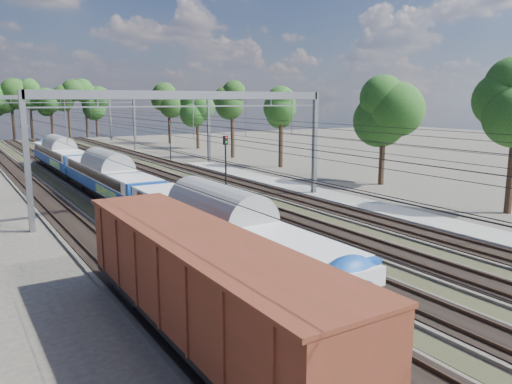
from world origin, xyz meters
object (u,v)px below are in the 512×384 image
freight_boxcar (201,283)px  signal_near (226,162)px  emu_train (109,173)px  worker (78,151)px  signal_far (170,136)px

freight_boxcar → signal_near: size_ratio=2.69×
emu_train → worker: (5.17, 34.33, -1.47)m
emu_train → signal_near: (7.15, -7.09, 1.14)m
emu_train → signal_near: 10.13m
signal_near → emu_train: bearing=120.9°
signal_near → freight_boxcar: bearing=-135.1°
emu_train → worker: emu_train is taller
emu_train → worker: bearing=81.4°
signal_far → worker: bearing=130.2°
worker → signal_near: 41.54m
freight_boxcar → emu_train: bearing=80.4°
freight_boxcar → signal_near: (11.65, 19.59, 1.18)m
emu_train → signal_near: signal_near is taller
freight_boxcar → worker: bearing=81.0°
emu_train → worker: size_ratio=31.00×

